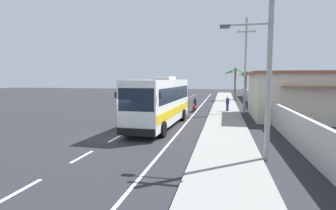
# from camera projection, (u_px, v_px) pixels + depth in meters

# --- Properties ---
(ground_plane) EXTENTS (160.00, 160.00, 0.00)m
(ground_plane) POSITION_uv_depth(u_px,v_px,m) (117.00, 138.00, 16.77)
(ground_plane) COLOR #28282D
(sidewalk_kerb) EXTENTS (3.20, 90.00, 0.14)m
(sidewalk_kerb) POSITION_uv_depth(u_px,v_px,m) (225.00, 117.00, 25.09)
(sidewalk_kerb) COLOR gray
(sidewalk_kerb) RESTS_ON ground
(lane_markings) EXTENTS (3.72, 71.00, 0.01)m
(lane_markings) POSITION_uv_depth(u_px,v_px,m) (185.00, 111.00, 30.37)
(lane_markings) COLOR white
(lane_markings) RESTS_ON ground
(boundary_wall) EXTENTS (0.24, 60.00, 1.84)m
(boundary_wall) POSITION_uv_depth(u_px,v_px,m) (261.00, 105.00, 28.12)
(boundary_wall) COLOR #B2B2AD
(boundary_wall) RESTS_ON ground
(coach_bus_foreground) EXTENTS (3.14, 10.85, 3.93)m
(coach_bus_foreground) POSITION_uv_depth(u_px,v_px,m) (161.00, 100.00, 20.57)
(coach_bus_foreground) COLOR white
(coach_bus_foreground) RESTS_ON ground
(motorcycle_beside_bus) EXTENTS (0.56, 1.96, 1.60)m
(motorcycle_beside_bus) POSITION_uv_depth(u_px,v_px,m) (195.00, 106.00, 30.01)
(motorcycle_beside_bus) COLOR black
(motorcycle_beside_bus) RESTS_ON ground
(pedestrian_near_kerb) EXTENTS (0.36, 0.36, 1.57)m
(pedestrian_near_kerb) POSITION_uv_depth(u_px,v_px,m) (228.00, 104.00, 29.49)
(pedestrian_near_kerb) COLOR navy
(pedestrian_near_kerb) RESTS_ON sidewalk_kerb
(utility_pole_nearest) EXTENTS (3.12, 0.24, 8.19)m
(utility_pole_nearest) POSITION_uv_depth(u_px,v_px,m) (268.00, 64.00, 11.56)
(utility_pole_nearest) COLOR #9E9E99
(utility_pole_nearest) RESTS_ON ground
(utility_pole_mid) EXTENTS (1.91, 0.24, 10.08)m
(utility_pole_mid) POSITION_uv_depth(u_px,v_px,m) (246.00, 65.00, 27.98)
(utility_pole_mid) COLOR #9E9E99
(utility_pole_mid) RESTS_ON ground
(palm_nearest) EXTENTS (3.72, 3.74, 5.57)m
(palm_nearest) POSITION_uv_depth(u_px,v_px,m) (235.00, 76.00, 44.35)
(palm_nearest) COLOR brown
(palm_nearest) RESTS_ON ground
(palm_second) EXTENTS (2.93, 2.75, 5.11)m
(palm_second) POSITION_uv_depth(u_px,v_px,m) (246.00, 78.00, 46.83)
(palm_second) COLOR brown
(palm_second) RESTS_ON ground
(roadside_building) EXTENTS (12.29, 9.31, 4.38)m
(roadside_building) POSITION_uv_depth(u_px,v_px,m) (318.00, 95.00, 24.27)
(roadside_building) COLOR beige
(roadside_building) RESTS_ON ground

